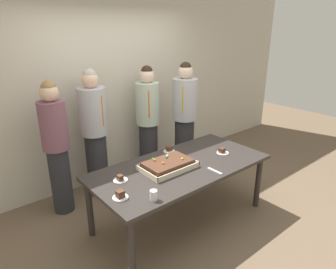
# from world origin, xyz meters

# --- Properties ---
(ground_plane) EXTENTS (12.00, 12.00, 0.00)m
(ground_plane) POSITION_xyz_m (0.00, 0.00, 0.00)
(ground_plane) COLOR brown
(interior_back_panel) EXTENTS (8.00, 0.12, 3.00)m
(interior_back_panel) POSITION_xyz_m (0.00, 1.60, 1.50)
(interior_back_panel) COLOR beige
(interior_back_panel) RESTS_ON ground_plane
(party_table) EXTENTS (2.09, 1.00, 0.74)m
(party_table) POSITION_xyz_m (0.00, 0.00, 0.66)
(party_table) COLOR #2D2826
(party_table) RESTS_ON ground_plane
(sheet_cake) EXTENTS (0.60, 0.40, 0.11)m
(sheet_cake) POSITION_xyz_m (-0.16, 0.03, 0.78)
(sheet_cake) COLOR beige
(sheet_cake) RESTS_ON party_table
(plated_slice_near_left) EXTENTS (0.15, 0.15, 0.07)m
(plated_slice_near_left) POSITION_xyz_m (0.63, -0.08, 0.76)
(plated_slice_near_left) COLOR white
(plated_slice_near_left) RESTS_ON party_table
(plated_slice_near_right) EXTENTS (0.15, 0.15, 0.07)m
(plated_slice_near_right) POSITION_xyz_m (0.15, 0.39, 0.76)
(plated_slice_near_right) COLOR white
(plated_slice_near_right) RESTS_ON party_table
(plated_slice_far_left) EXTENTS (0.15, 0.15, 0.07)m
(plated_slice_far_left) POSITION_xyz_m (-0.73, 0.13, 0.76)
(plated_slice_far_left) COLOR white
(plated_slice_far_left) RESTS_ON party_table
(plated_slice_far_right) EXTENTS (0.15, 0.15, 0.08)m
(plated_slice_far_right) POSITION_xyz_m (-0.90, -0.16, 0.76)
(plated_slice_far_right) COLOR white
(plated_slice_far_right) RESTS_ON party_table
(drink_cup_nearest) EXTENTS (0.07, 0.07, 0.10)m
(drink_cup_nearest) POSITION_xyz_m (-0.68, -0.38, 0.79)
(drink_cup_nearest) COLOR white
(drink_cup_nearest) RESTS_ON party_table
(cake_server_utensil) EXTENTS (0.03, 0.20, 0.01)m
(cake_server_utensil) POSITION_xyz_m (0.19, -0.35, 0.74)
(cake_server_utensil) COLOR silver
(cake_server_utensil) RESTS_ON party_table
(person_serving_front) EXTENTS (0.36, 0.36, 1.75)m
(person_serving_front) POSITION_xyz_m (-0.45, 1.22, 0.91)
(person_serving_front) COLOR #28282D
(person_serving_front) RESTS_ON ground_plane
(person_green_shirt_behind) EXTENTS (0.35, 0.35, 1.71)m
(person_green_shirt_behind) POSITION_xyz_m (0.42, 1.21, 0.89)
(person_green_shirt_behind) COLOR #28282D
(person_green_shirt_behind) RESTS_ON ground_plane
(person_striped_tie_right) EXTENTS (0.37, 0.37, 1.76)m
(person_striped_tie_right) POSITION_xyz_m (0.87, 0.89, 0.91)
(person_striped_tie_right) COLOR #28282D
(person_striped_tie_right) RESTS_ON ground_plane
(person_far_right_suit) EXTENTS (0.31, 0.31, 1.68)m
(person_far_right_suit) POSITION_xyz_m (-1.01, 1.11, 0.88)
(person_far_right_suit) COLOR #28282D
(person_far_right_suit) RESTS_ON ground_plane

